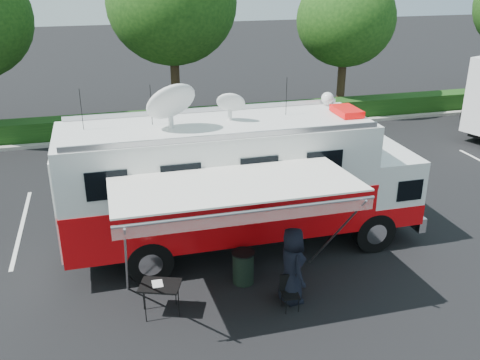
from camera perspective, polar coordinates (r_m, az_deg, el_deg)
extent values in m
plane|color=black|center=(15.90, 0.47, -7.01)|extent=(120.00, 120.00, 0.00)
cube|color=#9E998E|center=(26.68, 2.51, 5.57)|extent=(60.00, 0.35, 0.15)
cube|color=black|center=(27.38, 1.96, 6.95)|extent=(60.00, 1.20, 1.00)
cylinder|color=black|center=(27.15, -6.93, 10.79)|extent=(0.44, 0.44, 4.80)
ellipsoid|color=#14380F|center=(26.66, -7.30, 18.28)|extent=(6.14, 6.14, 5.84)
cylinder|color=black|center=(29.81, 10.79, 10.82)|extent=(0.44, 0.44, 4.00)
ellipsoid|color=#14380F|center=(29.38, 11.22, 16.48)|extent=(5.12, 5.12, 4.86)
cube|color=silver|center=(18.34, -22.26, -4.59)|extent=(0.12, 5.50, 0.01)
cube|color=silver|center=(18.40, -3.51, -2.73)|extent=(0.12, 5.50, 0.01)
cube|color=silver|center=(20.31, 13.30, -0.81)|extent=(0.12, 5.50, 0.01)
cube|color=black|center=(15.61, 0.47, -5.08)|extent=(9.46, 1.54, 0.33)
cylinder|color=black|center=(15.85, 14.09, -5.36)|extent=(1.21, 0.35, 1.21)
cylinder|color=black|center=(17.77, 10.44, -1.89)|extent=(1.21, 0.35, 1.21)
cylinder|color=black|center=(14.14, -9.57, -8.58)|extent=(1.21, 0.35, 1.21)
cylinder|color=black|center=(16.27, -10.47, -4.28)|extent=(1.21, 0.35, 1.21)
cube|color=silver|center=(17.46, 16.54, -2.75)|extent=(0.22, 2.75, 0.44)
cube|color=silver|center=(16.65, 14.50, 0.16)|extent=(1.54, 2.75, 1.87)
cube|color=red|center=(16.91, 14.28, -1.91)|extent=(1.56, 2.77, 0.61)
cube|color=black|center=(16.89, 16.73, 1.43)|extent=(0.13, 2.45, 0.77)
cube|color=red|center=(15.08, -2.34, -2.64)|extent=(8.36, 2.75, 1.32)
cube|color=red|center=(14.81, -2.38, -0.33)|extent=(8.38, 2.77, 0.11)
cube|color=silver|center=(14.51, -2.43, 2.68)|extent=(8.36, 2.75, 1.54)
cube|color=silver|center=(14.26, -2.49, 5.76)|extent=(8.36, 2.75, 0.09)
cube|color=#CC0505|center=(15.42, 11.31, 7.23)|extent=(0.61, 1.05, 0.18)
sphere|color=silver|center=(16.31, 9.31, 8.60)|extent=(0.37, 0.37, 0.37)
ellipsoid|color=silver|center=(13.69, -7.39, 8.28)|extent=(1.32, 1.32, 0.40)
ellipsoid|color=silver|center=(14.41, -0.99, 8.27)|extent=(0.77, 0.77, 0.22)
cylinder|color=black|center=(14.24, -16.56, 7.17)|extent=(0.02, 0.02, 1.10)
cylinder|color=black|center=(14.28, -9.45, 7.84)|extent=(0.02, 0.02, 1.10)
cylinder|color=black|center=(15.08, 4.97, 8.84)|extent=(0.02, 0.02, 1.10)
cube|color=silver|center=(11.92, -0.65, -0.41)|extent=(5.50, 2.64, 0.22)
cube|color=red|center=(10.86, 1.06, -3.96)|extent=(5.50, 0.04, 0.31)
cylinder|color=#B2B2B7|center=(10.79, 1.09, -3.38)|extent=(5.50, 0.07, 0.07)
cylinder|color=#B2B2B7|center=(12.29, -12.03, -8.69)|extent=(0.05, 2.83, 3.17)
cylinder|color=#B2B2B7|center=(13.34, 9.99, -5.87)|extent=(0.05, 2.83, 3.17)
imported|color=black|center=(13.65, 5.41, -12.63)|extent=(0.71, 1.02, 1.98)
cube|color=black|center=(12.86, -8.54, -11.06)|extent=(1.11, 0.95, 0.04)
cylinder|color=black|center=(12.86, -10.06, -13.28)|extent=(0.02, 0.02, 0.77)
cylinder|color=black|center=(13.26, -10.27, -12.07)|extent=(0.02, 0.02, 0.77)
cylinder|color=black|center=(12.92, -6.56, -12.87)|extent=(0.02, 0.02, 0.77)
cylinder|color=black|center=(13.31, -6.89, -11.69)|extent=(0.02, 0.02, 0.77)
cube|color=silver|center=(12.89, -8.80, -10.87)|extent=(0.24, 0.33, 0.01)
cube|color=black|center=(13.12, 5.40, -12.10)|extent=(0.44, 0.44, 0.04)
cube|color=black|center=(13.15, 5.13, -10.81)|extent=(0.41, 0.08, 0.45)
cylinder|color=black|center=(13.06, 4.93, -13.33)|extent=(0.02, 0.02, 0.40)
cylinder|color=black|center=(13.31, 4.45, -12.55)|extent=(0.02, 0.02, 0.40)
cylinder|color=black|center=(13.16, 6.29, -13.09)|extent=(0.02, 0.02, 0.40)
cylinder|color=black|center=(13.41, 5.79, -12.32)|extent=(0.02, 0.02, 0.40)
cylinder|color=black|center=(14.04, 0.35, -9.34)|extent=(0.55, 0.55, 0.85)
cylinder|color=black|center=(13.81, 0.36, -7.77)|extent=(0.60, 0.60, 0.04)
cylinder|color=black|center=(29.54, 23.39, 6.31)|extent=(1.04, 0.31, 1.04)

